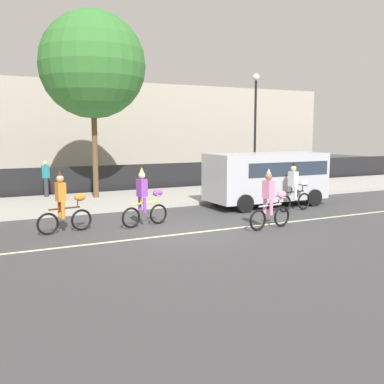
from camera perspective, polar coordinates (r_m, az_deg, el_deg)
ground_plane at (r=14.09m, az=-0.92°, el=-4.82°), size 80.00×80.00×0.00m
road_centre_line at (r=13.65m, az=-0.00°, el=-5.20°), size 36.00×0.14×0.01m
sidewalk_curb at (r=20.03m, az=-9.07°, el=-0.98°), size 60.00×5.00×0.15m
fence_line at (r=22.72m, az=-11.34°, el=1.56°), size 40.00×0.08×1.40m
building_backdrop at (r=31.86m, az=-9.40°, el=7.47°), size 28.00×8.00×6.04m
parade_cyclist_orange at (r=14.08m, az=-15.85°, el=-1.63°), size 1.71×0.53×1.92m
parade_cyclist_purple at (r=14.60m, az=-5.97°, el=-1.07°), size 1.70×0.54×1.92m
parade_cyclist_pink at (r=14.32m, az=9.96°, el=-1.31°), size 1.71×0.52×1.92m
parade_cyclist_zebra at (r=17.76m, az=12.94°, el=0.32°), size 1.72×0.50×1.92m
parked_van_silver at (r=18.83m, az=9.59°, el=2.15°), size 5.00×2.22×2.18m
street_lamp_post at (r=23.75m, az=8.05°, el=9.83°), size 0.36×0.36×5.86m
street_tree_far_corner at (r=20.49m, az=-12.52°, el=15.47°), size 4.57×4.57×8.05m
pedestrian_onlooker at (r=21.16m, az=-18.07°, el=1.75°), size 0.32×0.20×1.62m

